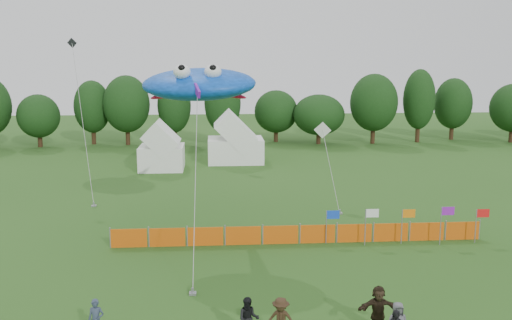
{
  "coord_description": "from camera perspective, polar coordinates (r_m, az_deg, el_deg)",
  "views": [
    {
      "loc": [
        -1.85,
        -19.58,
        9.85
      ],
      "look_at": [
        0.0,
        6.0,
        5.2
      ],
      "focal_mm": 40.0,
      "sensor_mm": 36.0,
      "label": 1
    }
  ],
  "objects": [
    {
      "name": "stingray_kite",
      "position": [
        29.9,
        -5.69,
        7.56
      ],
      "size": [
        7.24,
        14.88,
        9.57
      ],
      "color": "blue",
      "rests_on": "ground"
    },
    {
      "name": "spectator_c",
      "position": [
        20.57,
        2.49,
        -15.73
      ],
      "size": [
        1.22,
        0.93,
        1.66
      ],
      "primitive_type": "imported",
      "rotation": [
        0.0,
        0.0,
        -0.32
      ],
      "color": "#332214",
      "rests_on": "ground"
    },
    {
      "name": "flag_row",
      "position": [
        31.42,
        14.75,
        -5.84
      ],
      "size": [
        8.73,
        0.72,
        2.07
      ],
      "color": "gray",
      "rests_on": "ground"
    },
    {
      "name": "treeline",
      "position": [
        64.85,
        -1.07,
        5.26
      ],
      "size": [
        104.57,
        8.78,
        8.36
      ],
      "color": "#382314",
      "rests_on": "ground"
    },
    {
      "name": "spectator_f",
      "position": [
        21.81,
        12.13,
        -14.32
      ],
      "size": [
        1.6,
        0.53,
        1.72
      ],
      "primitive_type": "imported",
      "rotation": [
        0.0,
        0.0,
        0.01
      ],
      "color": "black",
      "rests_on": "ground"
    },
    {
      "name": "tent_left",
      "position": [
        51.12,
        -9.41,
        1.01
      ],
      "size": [
        3.93,
        3.93,
        3.47
      ],
      "color": "white",
      "rests_on": "ground"
    },
    {
      "name": "barrier_fence",
      "position": [
        30.8,
        4.32,
        -7.43
      ],
      "size": [
        19.9,
        0.06,
        1.0
      ],
      "color": "#CC510B",
      "rests_on": "ground"
    },
    {
      "name": "tent_right",
      "position": [
        53.97,
        -2.07,
        1.77
      ],
      "size": [
        5.27,
        4.21,
        3.72
      ],
      "color": "white",
      "rests_on": "ground"
    },
    {
      "name": "small_kite_dark",
      "position": [
        41.35,
        -17.02,
        4.17
      ],
      "size": [
        2.49,
        5.0,
        11.2
      ],
      "color": "black",
      "rests_on": "ground"
    },
    {
      "name": "spectator_a",
      "position": [
        21.42,
        -15.7,
        -15.19
      ],
      "size": [
        0.59,
        0.41,
        1.55
      ],
      "primitive_type": "imported",
      "rotation": [
        0.0,
        0.0,
        -0.08
      ],
      "color": "#2F3A4E",
      "rests_on": "ground"
    },
    {
      "name": "small_kite_white",
      "position": [
        38.23,
        7.12,
        0.78
      ],
      "size": [
        1.31,
        3.62,
        5.55
      ],
      "color": "white",
      "rests_on": "ground"
    },
    {
      "name": "spectator_b",
      "position": [
        20.74,
        -0.75,
        -15.63
      ],
      "size": [
        0.81,
        0.66,
        1.58
      ],
      "primitive_type": "imported",
      "rotation": [
        0.0,
        0.0,
        -0.08
      ],
      "color": "black",
      "rests_on": "ground"
    }
  ]
}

